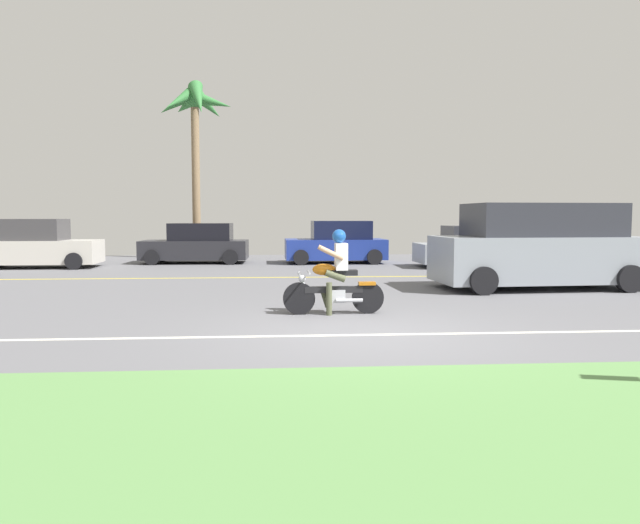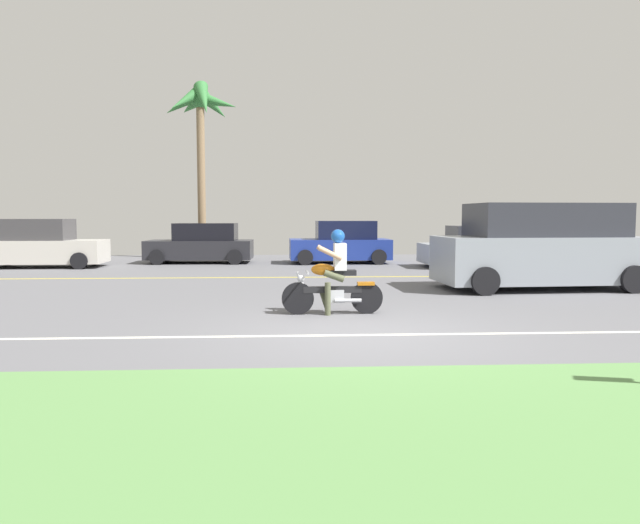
{
  "view_description": "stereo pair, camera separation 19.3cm",
  "coord_description": "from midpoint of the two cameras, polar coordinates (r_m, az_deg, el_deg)",
  "views": [
    {
      "loc": [
        -1.28,
        -8.59,
        1.75
      ],
      "look_at": [
        -0.44,
        3.07,
        0.83
      ],
      "focal_mm": 32.71,
      "sensor_mm": 36.0,
      "label": 1
    },
    {
      "loc": [
        -1.09,
        -8.61,
        1.75
      ],
      "look_at": [
        -0.44,
        3.07,
        0.83
      ],
      "focal_mm": 32.71,
      "sensor_mm": 36.0,
      "label": 2
    }
  ],
  "objects": [
    {
      "name": "parked_car_1",
      "position": [
        22.4,
        -12.2,
        1.69
      ],
      "size": [
        3.94,
        1.97,
        1.5
      ],
      "color": "#232328",
      "rests_on": "ground"
    },
    {
      "name": "grass_median",
      "position": [
        4.96,
        10.32,
        -15.86
      ],
      "size": [
        56.0,
        3.8,
        0.06
      ],
      "primitive_type": "cube",
      "color": "#5B8C4C",
      "rests_on": "ground"
    },
    {
      "name": "parked_car_0",
      "position": [
        22.14,
        -26.5,
        1.48
      ],
      "size": [
        4.23,
        1.88,
        1.67
      ],
      "color": "beige",
      "rests_on": "ground"
    },
    {
      "name": "suv_nearby",
      "position": [
        15.05,
        20.26,
        1.34
      ],
      "size": [
        5.14,
        2.39,
        2.06
      ],
      "color": "#8C939E",
      "rests_on": "ground"
    },
    {
      "name": "parked_car_2",
      "position": [
        21.94,
        1.4,
        1.83
      ],
      "size": [
        3.77,
        2.04,
        1.59
      ],
      "color": "navy",
      "rests_on": "ground"
    },
    {
      "name": "parked_car_3",
      "position": [
        20.82,
        14.43,
        1.37
      ],
      "size": [
        3.68,
        2.03,
        1.43
      ],
      "color": "#8C939E",
      "rests_on": "ground"
    },
    {
      "name": "ground",
      "position": [
        11.79,
        1.67,
        -4.15
      ],
      "size": [
        56.0,
        30.0,
        0.04
      ],
      "primitive_type": "cube",
      "color": "slate"
    },
    {
      "name": "palm_tree_0",
      "position": [
        24.79,
        -12.43,
        14.01
      ],
      "size": [
        3.21,
        2.95,
        7.13
      ],
      "color": "#846B4C",
      "rests_on": "ground"
    },
    {
      "name": "motorcyclist",
      "position": [
        10.42,
        0.9,
        -1.61
      ],
      "size": [
        1.82,
        0.59,
        1.52
      ],
      "color": "black",
      "rests_on": "ground"
    },
    {
      "name": "lane_line_near",
      "position": [
        8.68,
        3.81,
        -7.12
      ],
      "size": [
        50.4,
        0.12,
        0.01
      ],
      "primitive_type": "cube",
      "color": "silver",
      "rests_on": "ground"
    },
    {
      "name": "lane_line_far",
      "position": [
        16.82,
        -0.08,
        -1.48
      ],
      "size": [
        50.4,
        0.12,
        0.01
      ],
      "primitive_type": "cube",
      "color": "yellow",
      "rests_on": "ground"
    }
  ]
}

